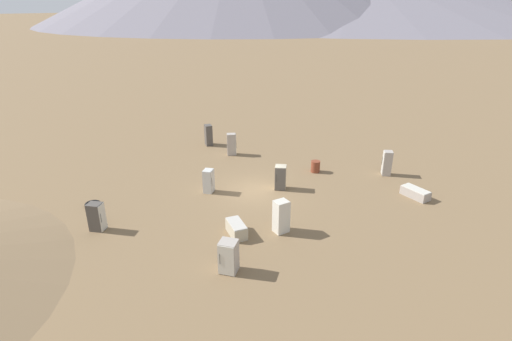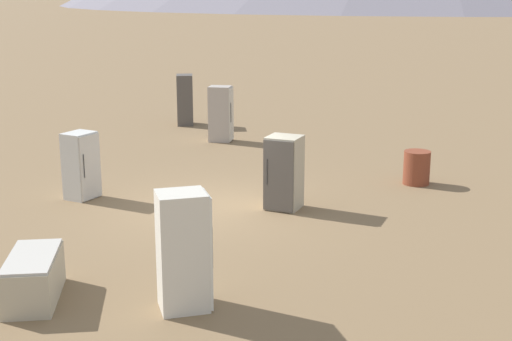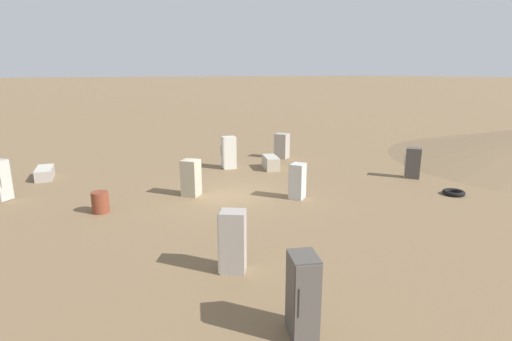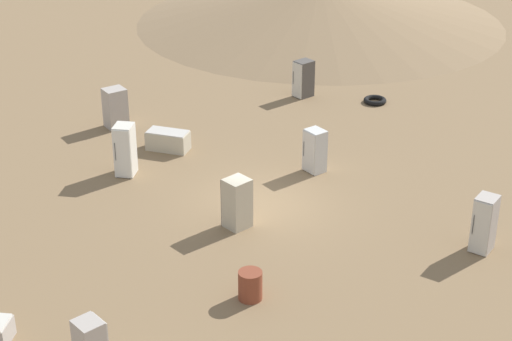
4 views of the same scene
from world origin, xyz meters
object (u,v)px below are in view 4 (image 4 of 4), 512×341
at_px(discarded_fridge_3, 237,203).
at_px(discarded_fridge_6, 484,224).
at_px(scrap_tire, 375,100).
at_px(rusty_barrel, 250,285).
at_px(discarded_fridge_1, 315,151).
at_px(discarded_fridge_8, 303,79).
at_px(discarded_fridge_7, 125,150).
at_px(discarded_fridge_2, 115,108).
at_px(discarded_fridge_0, 168,140).

xyz_separation_m(discarded_fridge_3, discarded_fridge_6, (-7.19, 1.67, 0.07)).
xyz_separation_m(scrap_tire, rusty_barrel, (5.67, 14.10, 0.32)).
distance_m(discarded_fridge_6, scrap_tire, 11.94).
xyz_separation_m(discarded_fridge_1, scrap_tire, (-3.19, -6.39, -0.68)).
distance_m(discarded_fridge_1, rusty_barrel, 8.11).
bearing_deg(discarded_fridge_8, discarded_fridge_7, 99.17).
relative_size(discarded_fridge_6, discarded_fridge_7, 0.96).
distance_m(discarded_fridge_1, discarded_fridge_3, 4.70).
bearing_deg(discarded_fridge_1, discarded_fridge_2, 25.62).
bearing_deg(discarded_fridge_8, scrap_tire, -143.68).
height_order(discarded_fridge_0, discarded_fridge_3, discarded_fridge_3).
distance_m(discarded_fridge_6, rusty_barrel, 7.27).
relative_size(discarded_fridge_6, scrap_tire, 1.83).
distance_m(discarded_fridge_0, discarded_fridge_3, 6.30).
bearing_deg(discarded_fridge_0, discarded_fridge_1, -90.93).
bearing_deg(discarded_fridge_1, discarded_fridge_6, -175.58).
bearing_deg(scrap_tire, rusty_barrel, 68.10).
distance_m(discarded_fridge_0, rusty_barrel, 10.09).
bearing_deg(discarded_fridge_6, discarded_fridge_0, -1.49).
bearing_deg(discarded_fridge_2, discarded_fridge_6, -71.62).
bearing_deg(scrap_tire, discarded_fridge_2, 11.48).
bearing_deg(discarded_fridge_1, scrap_tire, -61.04).
relative_size(discarded_fridge_6, rusty_barrel, 2.10).
height_order(discarded_fridge_2, discarded_fridge_7, discarded_fridge_7).
xyz_separation_m(discarded_fridge_7, scrap_tire, (-9.76, -6.38, -0.82)).
height_order(discarded_fridge_3, discarded_fridge_8, discarded_fridge_3).
relative_size(discarded_fridge_1, discarded_fridge_7, 0.85).
bearing_deg(discarded_fridge_7, discarded_fridge_8, -122.22).
distance_m(discarded_fridge_3, scrap_tire, 11.82).
distance_m(discarded_fridge_6, discarded_fridge_8, 13.38).
relative_size(discarded_fridge_1, discarded_fridge_6, 0.88).
height_order(discarded_fridge_1, discarded_fridge_3, discarded_fridge_3).
height_order(discarded_fridge_8, scrap_tire, discarded_fridge_8).
distance_m(discarded_fridge_1, discarded_fridge_8, 7.24).
relative_size(discarded_fridge_2, scrap_tire, 1.64).
bearing_deg(discarded_fridge_0, discarded_fridge_3, -137.07).
bearing_deg(discarded_fridge_6, discarded_fridge_2, -3.19).
distance_m(discarded_fridge_3, discarded_fridge_8, 11.43).
bearing_deg(discarded_fridge_7, discarded_fridge_1, -169.03).
bearing_deg(discarded_fridge_8, discarded_fridge_6, 160.62).
distance_m(discarded_fridge_1, scrap_tire, 7.17).
xyz_separation_m(discarded_fridge_1, discarded_fridge_3, (2.77, 3.79, 0.03)).
relative_size(discarded_fridge_0, discarded_fridge_3, 1.05).
height_order(discarded_fridge_7, rusty_barrel, discarded_fridge_7).
height_order(discarded_fridge_0, discarded_fridge_1, discarded_fridge_1).
bearing_deg(discarded_fridge_7, discarded_fridge_2, -68.14).
bearing_deg(rusty_barrel, discarded_fridge_8, -100.28).
bearing_deg(rusty_barrel, discarded_fridge_3, -85.75).
bearing_deg(scrap_tire, discarded_fridge_3, 59.64).
xyz_separation_m(discarded_fridge_0, discarded_fridge_8, (-5.45, -5.24, 0.43)).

